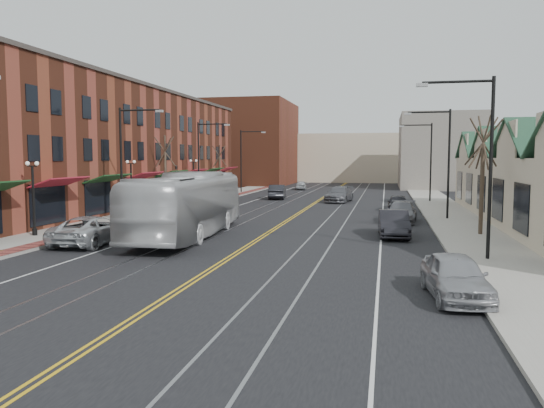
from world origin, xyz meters
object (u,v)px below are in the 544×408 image
at_px(parked_suv, 92,230).
at_px(parked_car_b, 394,224).
at_px(parked_car_d, 398,203).
at_px(transit_bus, 187,205).
at_px(parked_car_c, 401,212).
at_px(parked_car_a, 455,276).

relative_size(parked_suv, parked_car_b, 1.17).
bearing_deg(parked_suv, parked_car_b, -160.85).
bearing_deg(parked_car_b, parked_car_d, 85.00).
height_order(parked_suv, parked_car_b, parked_car_b).
relative_size(transit_bus, parked_car_c, 2.67).
height_order(parked_car_c, parked_car_d, parked_car_c).
distance_m(parked_suv, parked_car_a, 19.11).
bearing_deg(transit_bus, parked_suv, 36.97).
bearing_deg(parked_car_c, parked_suv, -135.56).
bearing_deg(parked_car_a, parked_suv, 150.73).
height_order(transit_bus, parked_car_a, transit_bus).
distance_m(parked_suv, parked_car_b, 16.95).
relative_size(parked_suv, parked_car_d, 1.29).
xyz_separation_m(transit_bus, parked_car_d, (12.28, 17.33, -1.15)).
distance_m(parked_car_a, parked_car_c, 20.82).
xyz_separation_m(parked_suv, parked_car_d, (16.37, 20.79, -0.04)).
distance_m(transit_bus, parked_car_b, 12.07).
xyz_separation_m(transit_bus, parked_suv, (-4.08, -3.46, -1.11)).
xyz_separation_m(parked_suv, parked_car_b, (15.81, 6.10, 0.01)).
height_order(parked_car_b, parked_car_d, parked_car_b).
bearing_deg(parked_suv, transit_bus, -141.70).
relative_size(parked_car_a, parked_car_c, 0.87).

